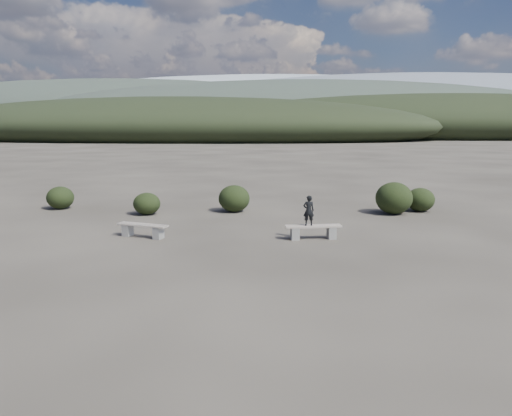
{
  "coord_description": "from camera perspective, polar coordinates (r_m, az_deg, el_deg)",
  "views": [
    {
      "loc": [
        1.76,
        -11.7,
        3.76
      ],
      "look_at": [
        0.46,
        3.5,
        1.1
      ],
      "focal_mm": 35.0,
      "sensor_mm": 36.0,
      "label": 1
    }
  ],
  "objects": [
    {
      "name": "bench_right",
      "position": [
        16.2,
        6.57,
        -2.6
      ],
      "size": [
        1.85,
        0.72,
        0.45
      ],
      "rotation": [
        0.0,
        0.0,
        0.19
      ],
      "color": "gray",
      "rests_on": "ground"
    },
    {
      "name": "seated_person",
      "position": [
        16.03,
        6.03,
        -0.29
      ],
      "size": [
        0.39,
        0.29,
        0.98
      ],
      "primitive_type": "imported",
      "rotation": [
        0.0,
        0.0,
        3.32
      ],
      "color": "black",
      "rests_on": "bench_right"
    },
    {
      "name": "shrub_a",
      "position": [
        20.77,
        -12.37,
        0.49
      ],
      "size": [
        1.1,
        1.1,
        0.9
      ],
      "primitive_type": "ellipsoid",
      "color": "black",
      "rests_on": "ground"
    },
    {
      "name": "mountain_ridges",
      "position": [
        350.95,
        3.46,
        11.01
      ],
      "size": [
        500.0,
        400.0,
        56.0
      ],
      "color": "black",
      "rests_on": "ground"
    },
    {
      "name": "shrub_f",
      "position": [
        23.24,
        -21.47,
        1.1
      ],
      "size": [
        1.16,
        1.16,
        0.98
      ],
      "primitive_type": "ellipsoid",
      "color": "black",
      "rests_on": "ground"
    },
    {
      "name": "shrub_d",
      "position": [
        21.18,
        15.49,
        1.1
      ],
      "size": [
        1.5,
        1.5,
        1.31
      ],
      "primitive_type": "ellipsoid",
      "color": "black",
      "rests_on": "ground"
    },
    {
      "name": "bench_left",
      "position": [
        16.75,
        -12.82,
        -2.39
      ],
      "size": [
        1.79,
        0.84,
        0.44
      ],
      "rotation": [
        0.0,
        0.0,
        -0.28
      ],
      "color": "gray",
      "rests_on": "ground"
    },
    {
      "name": "shrub_e",
      "position": [
        22.15,
        18.26,
        0.91
      ],
      "size": [
        1.19,
        1.19,
        0.99
      ],
      "primitive_type": "ellipsoid",
      "color": "black",
      "rests_on": "ground"
    },
    {
      "name": "ground",
      "position": [
        12.41,
        -3.52,
        -7.75
      ],
      "size": [
        1200.0,
        1200.0,
        0.0
      ],
      "primitive_type": "plane",
      "color": "#312C26",
      "rests_on": "ground"
    },
    {
      "name": "shrub_b",
      "position": [
        20.93,
        -2.52,
        1.09
      ],
      "size": [
        1.31,
        1.31,
        1.13
      ],
      "primitive_type": "ellipsoid",
      "color": "black",
      "rests_on": "ground"
    }
  ]
}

